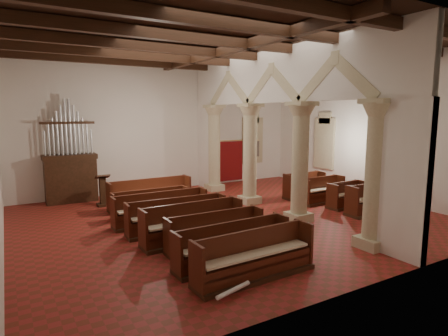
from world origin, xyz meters
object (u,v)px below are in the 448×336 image
(lectern, at_px, (103,193))
(processional_banner, at_px, (254,167))
(nave_pew_0, at_px, (255,263))
(pipe_organ, at_px, (70,169))
(aisle_pew_0, at_px, (371,204))

(lectern, height_order, processional_banner, processional_banner)
(nave_pew_0, bearing_deg, processional_banner, 53.23)
(processional_banner, bearing_deg, nave_pew_0, -122.65)
(pipe_organ, bearing_deg, nave_pew_0, -76.35)
(pipe_organ, xyz_separation_m, aisle_pew_0, (9.20, -7.69, -0.99))
(processional_banner, bearing_deg, lectern, -168.17)
(processional_banner, height_order, aisle_pew_0, processional_banner)
(lectern, xyz_separation_m, aisle_pew_0, (8.23, -6.26, -0.16))
(lectern, height_order, aisle_pew_0, lectern)
(lectern, distance_m, aisle_pew_0, 10.34)
(lectern, bearing_deg, processional_banner, 8.20)
(pipe_organ, distance_m, processional_banner, 9.35)
(processional_banner, xyz_separation_m, nave_pew_0, (-6.92, -9.93, -0.44))
(processional_banner, relative_size, aisle_pew_0, 1.15)
(lectern, relative_size, processional_banner, 0.55)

